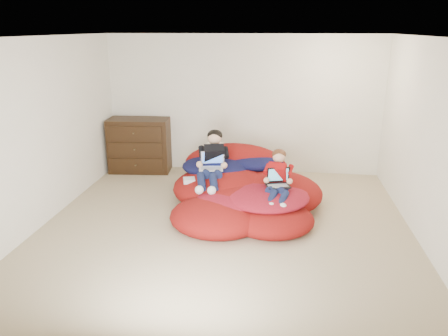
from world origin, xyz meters
TOP-DOWN VIEW (x-y plane):
  - room_shell at (0.00, 0.00)m, footprint 5.10×5.10m
  - dresser at (-1.90, 2.21)m, footprint 1.15×0.66m
  - beanbag_pile at (0.17, 0.72)m, footprint 2.31×2.48m
  - cream_pillow at (-0.37, 1.63)m, footprint 0.46×0.30m
  - older_boy at (-0.31, 0.87)m, footprint 0.40×1.09m
  - younger_boy at (0.70, 0.44)m, footprint 0.35×0.92m
  - laptop_white at (-0.31, 0.81)m, footprint 0.39×0.40m
  - laptop_black at (0.70, 0.38)m, footprint 0.37×0.35m
  - power_adapter at (-0.62, 0.61)m, footprint 0.21×0.21m

SIDE VIEW (x-z plane):
  - room_shell at x=0.00m, z-range -1.17..1.60m
  - beanbag_pile at x=0.17m, z-range -0.18..0.68m
  - power_adapter at x=-0.62m, z-range 0.39..0.45m
  - dresser at x=-1.90m, z-range 0.00..1.00m
  - laptop_black at x=0.70m, z-range 0.43..0.67m
  - younger_boy at x=0.70m, z-range 0.29..0.91m
  - cream_pillow at x=-0.37m, z-range 0.47..0.77m
  - laptop_white at x=-0.31m, z-range 0.51..0.75m
  - older_boy at x=-0.31m, z-range 0.33..1.06m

